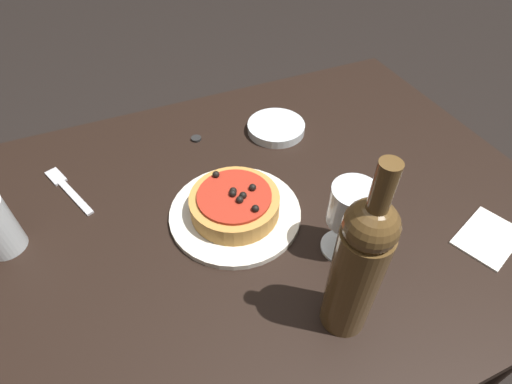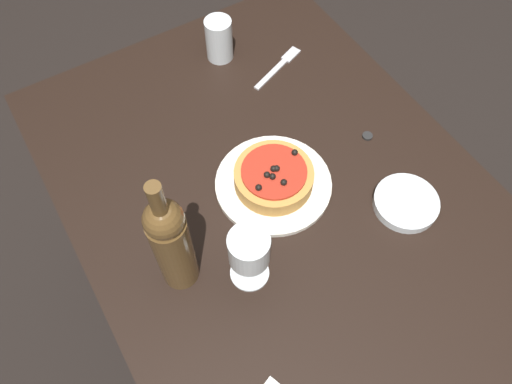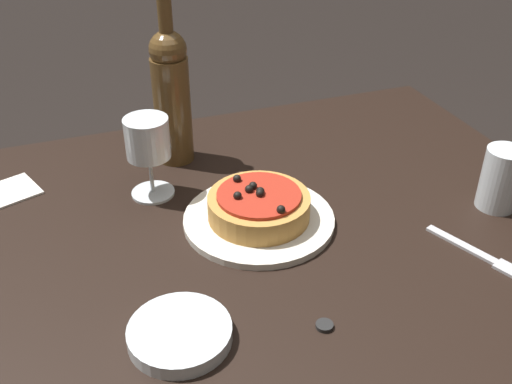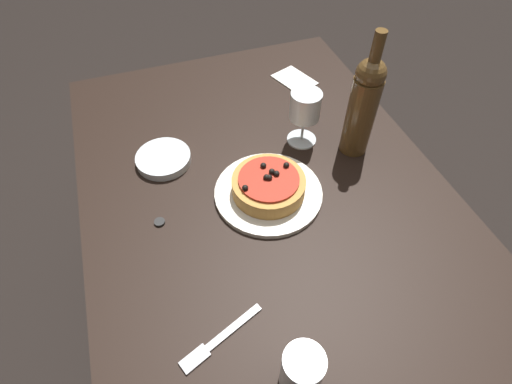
# 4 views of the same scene
# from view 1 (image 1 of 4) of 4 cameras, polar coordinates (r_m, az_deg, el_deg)

# --- Properties ---
(ground_plane) EXTENTS (14.00, 14.00, 0.00)m
(ground_plane) POSITION_cam_1_polar(r_m,az_deg,el_deg) (1.44, -0.50, -23.02)
(ground_plane) COLOR black
(dining_table) EXTENTS (1.19, 0.86, 0.75)m
(dining_table) POSITION_cam_1_polar(r_m,az_deg,el_deg) (0.87, -0.77, -7.14)
(dining_table) COLOR black
(dining_table) RESTS_ON ground_plane
(dinner_plate) EXTENTS (0.25, 0.25, 0.01)m
(dinner_plate) POSITION_cam_1_polar(r_m,az_deg,el_deg) (0.78, -3.07, -2.89)
(dinner_plate) COLOR silver
(dinner_plate) RESTS_ON dining_table
(pizza) EXTENTS (0.17, 0.17, 0.06)m
(pizza) POSITION_cam_1_polar(r_m,az_deg,el_deg) (0.76, -3.14, -1.47)
(pizza) COLOR #BC843D
(pizza) RESTS_ON dinner_plate
(wine_glass) EXTENTS (0.08, 0.08, 0.15)m
(wine_glass) POSITION_cam_1_polar(r_m,az_deg,el_deg) (0.67, 13.51, -2.33)
(wine_glass) COLOR silver
(wine_glass) RESTS_ON dining_table
(wine_bottle) EXTENTS (0.07, 0.07, 0.32)m
(wine_bottle) POSITION_cam_1_polar(r_m,az_deg,el_deg) (0.56, 14.36, -10.30)
(wine_bottle) COLOR brown
(wine_bottle) RESTS_ON dining_table
(side_bowl) EXTENTS (0.14, 0.14, 0.02)m
(side_bowl) POSITION_cam_1_polar(r_m,az_deg,el_deg) (0.97, 2.88, 9.17)
(side_bowl) COLOR silver
(side_bowl) RESTS_ON dining_table
(fork) EXTENTS (0.08, 0.17, 0.00)m
(fork) POSITION_cam_1_polar(r_m,az_deg,el_deg) (0.92, -25.43, 0.53)
(fork) COLOR #B7B7BC
(fork) RESTS_ON dining_table
(paper_napkin) EXTENTS (0.15, 0.13, 0.00)m
(paper_napkin) POSITION_cam_1_polar(r_m,az_deg,el_deg) (0.86, 30.24, -5.62)
(paper_napkin) COLOR silver
(paper_napkin) RESTS_ON dining_table
(bottle_cap) EXTENTS (0.02, 0.02, 0.01)m
(bottle_cap) POSITION_cam_1_polar(r_m,az_deg,el_deg) (0.96, -8.55, 7.56)
(bottle_cap) COLOR black
(bottle_cap) RESTS_ON dining_table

